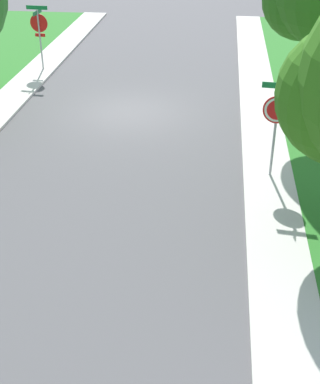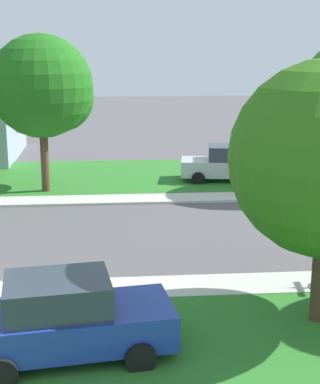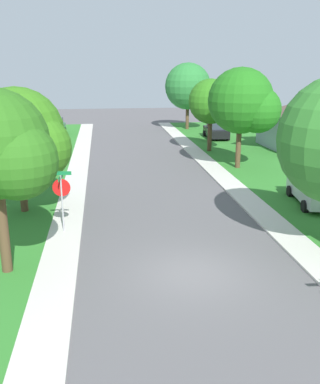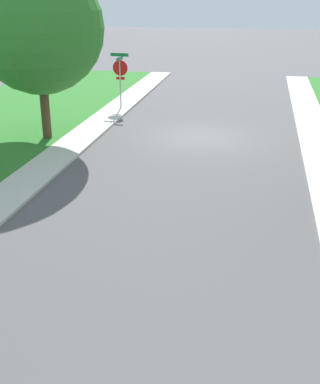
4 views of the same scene
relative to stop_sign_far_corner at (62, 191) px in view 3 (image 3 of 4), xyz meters
The scene contains 16 objects.
ground_plane 6.77m from the stop_sign_far_corner, 43.21° to the right, with size 120.00×120.00×0.00m, color #565456.
sidewalk_east 12.23m from the stop_sign_far_corner, 38.63° to the left, with size 1.40×56.00×0.10m, color beige.
lawn_east 16.13m from the stop_sign_far_corner, 28.09° to the left, with size 8.00×56.00×0.08m, color #2D7528.
sidewalk_west 7.77m from the stop_sign_far_corner, 89.69° to the left, with size 1.40×56.00×0.10m, color beige.
stop_sign_far_corner is the anchor object (origin of this frame).
car_red_across_road 20.47m from the stop_sign_far_corner, 103.73° to the left, with size 2.30×4.43×1.76m.
car_silver_near_corner 12.88m from the stop_sign_far_corner, 10.24° to the left, with size 2.50×4.52×1.76m.
car_blue_behind_trees 9.43m from the stop_sign_far_corner, 110.38° to the left, with size 2.46×4.50×1.76m.
car_black_driveway_right 26.62m from the stop_sign_far_corner, 61.01° to the left, with size 2.20×4.38×1.76m.
car_green_far_down_street 27.78m from the stop_sign_far_corner, 96.39° to the left, with size 2.28×4.42×1.76m.
tree_sidewalk_mid 31.94m from the stop_sign_far_corner, 68.67° to the left, with size 5.40×5.03×7.27m.
tree_corner_large 15.79m from the stop_sign_far_corner, 42.90° to the left, with size 4.77×4.44×6.92m.
tree_sidewalk_near 20.23m from the stop_sign_far_corner, 57.24° to the left, with size 3.91×3.64×5.98m.
tree_across_right 4.72m from the stop_sign_far_corner, 111.87° to the right, with size 3.89×3.62×6.39m.
tree_across_left 3.93m from the stop_sign_far_corner, 123.18° to the left, with size 4.72×4.39×6.10m.
house_right_setback 26.43m from the stop_sign_far_corner, 40.00° to the left, with size 9.22×8.06×4.60m.
Camera 3 is at (-2.95, -13.49, 7.04)m, focal length 40.51 mm.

